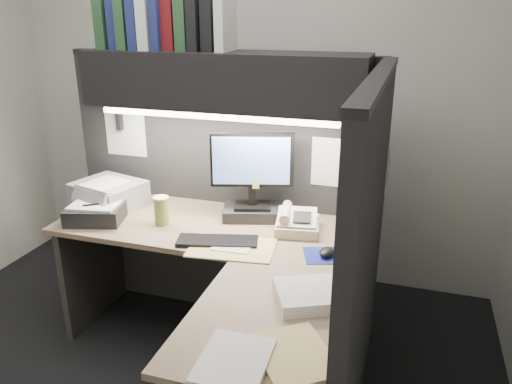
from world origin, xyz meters
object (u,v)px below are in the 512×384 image
Objects in this scene: keyboard at (217,241)px; printer at (109,194)px; telephone at (297,223)px; coffee_cup at (162,211)px; overhead_shelf at (223,80)px; monitor at (252,185)px; notebook_stack at (96,213)px; desk at (230,338)px.

keyboard is 1.09× the size of printer.
coffee_cup reaches higher than telephone.
monitor is (0.17, -0.03, -0.57)m from overhead_shelf.
overhead_shelf is 0.79m from coffee_cup.
overhead_shelf is 1.00m from printer.
keyboard is (0.10, -0.39, -0.76)m from overhead_shelf.
telephone is 0.79× the size of notebook_stack.
printer is at bearing 147.72° from desk.
desk is 1.10× the size of overhead_shelf.
keyboard is (-0.07, -0.37, -0.19)m from monitor.
coffee_cup is (-0.58, 0.49, 0.36)m from desk.
notebook_stack reaches higher than desk.
coffee_cup reaches higher than keyboard.
monitor is at bearing 150.64° from telephone.
printer is (-1.01, 0.64, 0.36)m from desk.
coffee_cup and printer have the same top height.
monitor is at bearing 100.07° from desk.
printer is (-0.43, 0.15, 0.00)m from coffee_cup.
desk is 1.10m from notebook_stack.
coffee_cup is at bearing 9.87° from notebook_stack.
keyboard is at bearing -153.26° from telephone.
desk is 5.61× the size of notebook_stack.
printer is (-0.89, -0.08, -0.12)m from monitor.
coffee_cup is at bearing -4.28° from printer.
overhead_shelf is at bearing 23.65° from printer.
coffee_cup is (-0.38, 0.13, 0.07)m from keyboard.
overhead_shelf is (-0.30, 0.75, 1.06)m from desk.
desk is at bearing -17.46° from printer.
desk is 0.72m from telephone.
monitor reaches higher than keyboard.
overhead_shelf reaches higher than telephone.
printer is at bearing -171.17° from overhead_shelf.
overhead_shelf reaches higher than keyboard.
desk is 0.84m from coffee_cup.
printer reaches higher than telephone.
notebook_stack is (0.05, -0.22, -0.03)m from printer.
notebook_stack is at bearing -153.68° from overhead_shelf.
printer is at bearing 169.28° from telephone.
printer is (-1.17, 0.02, 0.03)m from telephone.
keyboard is 0.41m from coffee_cup.
desk is 1.33m from overhead_shelf.
overhead_shelf reaches higher than desk.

